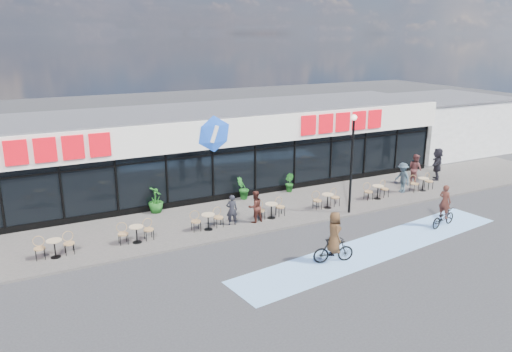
# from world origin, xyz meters

# --- Properties ---
(ground) EXTENTS (120.00, 120.00, 0.00)m
(ground) POSITION_xyz_m (0.00, 0.00, 0.00)
(ground) COLOR #28282B
(ground) RESTS_ON ground
(sidewalk) EXTENTS (44.00, 5.00, 0.10)m
(sidewalk) POSITION_xyz_m (0.00, 4.50, 0.05)
(sidewalk) COLOR #544F4A
(sidewalk) RESTS_ON ground
(bike_lane) EXTENTS (14.17, 4.13, 0.01)m
(bike_lane) POSITION_xyz_m (4.00, -1.50, 0.01)
(bike_lane) COLOR #74A4DB
(bike_lane) RESTS_ON ground
(building) EXTENTS (30.60, 6.57, 4.75)m
(building) POSITION_xyz_m (-0.00, 9.93, 2.34)
(building) COLOR black
(building) RESTS_ON ground
(neighbour_building) EXTENTS (9.20, 7.20, 4.11)m
(neighbour_building) POSITION_xyz_m (20.50, 11.00, 2.06)
(neighbour_building) COLOR white
(neighbour_building) RESTS_ON ground
(lamp_post) EXTENTS (0.28, 0.28, 4.92)m
(lamp_post) POSITION_xyz_m (5.39, 2.30, 3.04)
(lamp_post) COLOR black
(lamp_post) RESTS_ON sidewalk
(bistro_set_1) EXTENTS (1.54, 0.62, 0.90)m
(bistro_set_1) POSITION_xyz_m (-8.26, 3.45, 0.56)
(bistro_set_1) COLOR tan
(bistro_set_1) RESTS_ON sidewalk
(bistro_set_2) EXTENTS (1.54, 0.62, 0.90)m
(bistro_set_2) POSITION_xyz_m (-4.99, 3.45, 0.56)
(bistro_set_2) COLOR tan
(bistro_set_2) RESTS_ON sidewalk
(bistro_set_3) EXTENTS (1.54, 0.62, 0.90)m
(bistro_set_3) POSITION_xyz_m (-1.72, 3.45, 0.56)
(bistro_set_3) COLOR tan
(bistro_set_3) RESTS_ON sidewalk
(bistro_set_4) EXTENTS (1.54, 0.62, 0.90)m
(bistro_set_4) POSITION_xyz_m (1.54, 3.45, 0.56)
(bistro_set_4) COLOR tan
(bistro_set_4) RESTS_ON sidewalk
(bistro_set_5) EXTENTS (1.54, 0.62, 0.90)m
(bistro_set_5) POSITION_xyz_m (4.81, 3.45, 0.56)
(bistro_set_5) COLOR tan
(bistro_set_5) RESTS_ON sidewalk
(bistro_set_6) EXTENTS (1.54, 0.62, 0.90)m
(bistro_set_6) POSITION_xyz_m (8.08, 3.45, 0.56)
(bistro_set_6) COLOR tan
(bistro_set_6) RESTS_ON sidewalk
(bistro_set_7) EXTENTS (1.54, 0.62, 0.90)m
(bistro_set_7) POSITION_xyz_m (11.35, 3.45, 0.56)
(bistro_set_7) COLOR tan
(bistro_set_7) RESTS_ON sidewalk
(potted_plant_left) EXTENTS (0.78, 0.78, 1.31)m
(potted_plant_left) POSITION_xyz_m (-3.21, 6.67, 0.76)
(potted_plant_left) COLOR #175017
(potted_plant_left) RESTS_ON sidewalk
(potted_plant_mid) EXTENTS (0.75, 0.64, 1.22)m
(potted_plant_mid) POSITION_xyz_m (1.53, 6.57, 0.71)
(potted_plant_mid) COLOR #185419
(potted_plant_mid) RESTS_ON sidewalk
(potted_plant_right) EXTENTS (0.52, 0.62, 1.02)m
(potted_plant_right) POSITION_xyz_m (4.46, 6.64, 0.61)
(potted_plant_right) COLOR #175218
(potted_plant_right) RESTS_ON sidewalk
(patron_left) EXTENTS (0.59, 0.45, 1.46)m
(patron_left) POSITION_xyz_m (-0.51, 3.44, 0.83)
(patron_left) COLOR black
(patron_left) RESTS_ON sidewalk
(patron_right) EXTENTS (0.83, 0.69, 1.55)m
(patron_right) POSITION_xyz_m (0.61, 3.24, 0.87)
(patron_right) COLOR #401C16
(patron_right) RESTS_ON sidewalk
(pedestrian_a) EXTENTS (0.73, 1.16, 1.71)m
(pedestrian_a) POSITION_xyz_m (10.06, 3.66, 0.95)
(pedestrian_a) COLOR #2D3C46
(pedestrian_a) RESTS_ON sidewalk
(pedestrian_b) EXTENTS (0.75, 0.92, 1.77)m
(pedestrian_b) POSITION_xyz_m (12.00, 4.70, 0.99)
(pedestrian_b) COLOR brown
(pedestrian_b) RESTS_ON sidewalk
(pedestrian_c) EXTENTS (1.74, 1.65, 1.96)m
(pedestrian_c) POSITION_xyz_m (13.77, 4.71, 1.08)
(pedestrian_c) COLOR black
(pedestrian_c) RESTS_ON sidewalk
(cyclist_a) EXTENTS (1.73, 0.91, 2.10)m
(cyclist_a) POSITION_xyz_m (1.52, -1.82, 0.86)
(cyclist_a) COLOR black
(cyclist_a) RESTS_ON ground
(cyclist_b) EXTENTS (1.79, 0.95, 2.04)m
(cyclist_b) POSITION_xyz_m (8.32, -1.00, 0.67)
(cyclist_b) COLOR black
(cyclist_b) RESTS_ON ground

